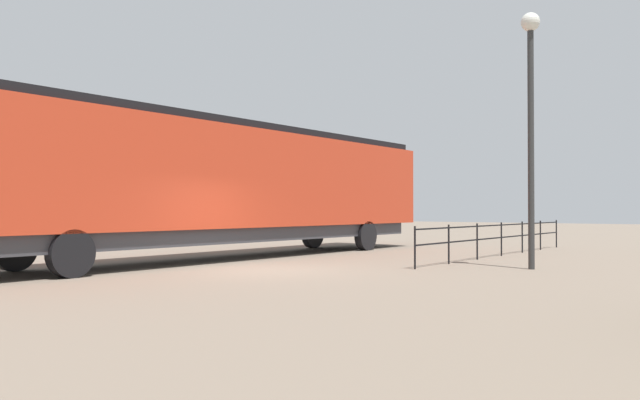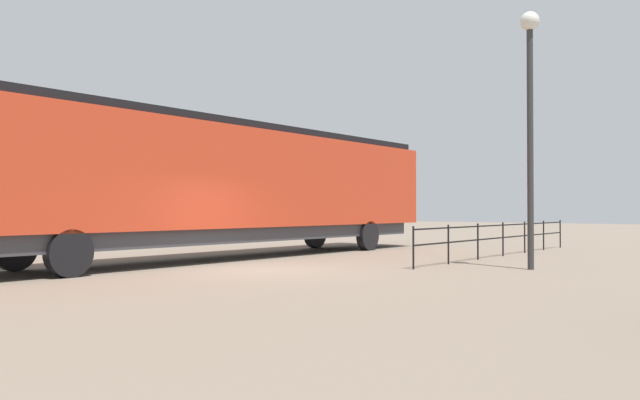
{
  "view_description": "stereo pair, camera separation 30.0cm",
  "coord_description": "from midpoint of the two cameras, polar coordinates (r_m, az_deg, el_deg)",
  "views": [
    {
      "loc": [
        10.96,
        -12.02,
        1.55
      ],
      "look_at": [
        -0.77,
        3.41,
        1.83
      ],
      "focal_mm": 35.76,
      "sensor_mm": 36.0,
      "label": 1
    },
    {
      "loc": [
        11.2,
        -11.84,
        1.55
      ],
      "look_at": [
        -0.77,
        3.41,
        1.83
      ],
      "focal_mm": 35.76,
      "sensor_mm": 36.0,
      "label": 2
    }
  ],
  "objects": [
    {
      "name": "ground_plane",
      "position": [
        16.36,
        -5.64,
        -6.27
      ],
      "size": [
        120.0,
        120.0,
        0.0
      ],
      "primitive_type": "plane",
      "color": "#756656"
    },
    {
      "name": "locomotive",
      "position": [
        20.6,
        -7.82,
        1.48
      ],
      "size": [
        2.84,
        18.99,
        4.24
      ],
      "color": "red",
      "rests_on": "ground_plane"
    },
    {
      "name": "lamp_post",
      "position": [
        17.55,
        17.86,
        8.91
      ],
      "size": [
        0.49,
        0.49,
        6.66
      ],
      "color": "#2D2D2D",
      "rests_on": "ground_plane"
    },
    {
      "name": "platform_fence",
      "position": [
        21.98,
        15.54,
        -2.94
      ],
      "size": [
        0.05,
        11.87,
        1.12
      ],
      "color": "black",
      "rests_on": "ground_plane"
    }
  ]
}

